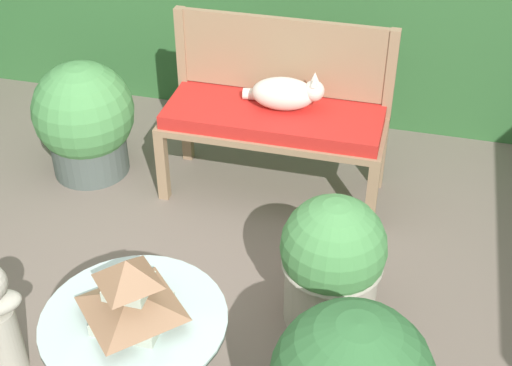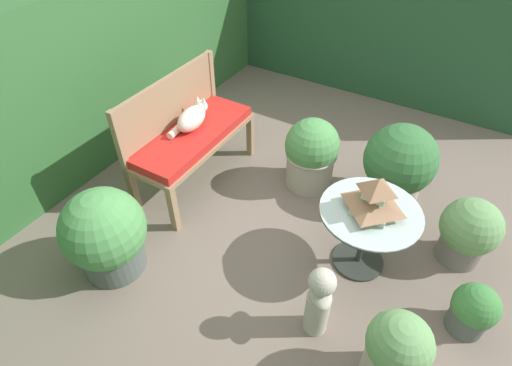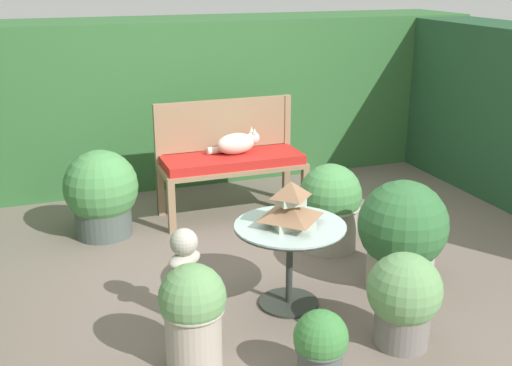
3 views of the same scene
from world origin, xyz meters
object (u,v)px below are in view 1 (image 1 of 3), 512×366
object	(u,v)px
pagoda_birdhouse	(130,295)
patio_table	(137,340)
garden_bench	(273,123)
potted_plant_hedge_corner	(85,120)
cat	(286,93)
potted_plant_bench_left	(332,263)

from	to	relation	value
pagoda_birdhouse	patio_table	bearing A→B (deg)	-86.42
garden_bench	potted_plant_hedge_corner	size ratio (longest dim) A/B	1.76
cat	pagoda_birdhouse	size ratio (longest dim) A/B	1.41
pagoda_birdhouse	potted_plant_bench_left	bearing A→B (deg)	48.46
cat	potted_plant_hedge_corner	xyz separation A→B (m)	(-1.22, -0.11, -0.30)
garden_bench	patio_table	bearing A→B (deg)	-95.25
garden_bench	potted_plant_hedge_corner	bearing A→B (deg)	-176.94
patio_table	cat	bearing A→B (deg)	83.00
pagoda_birdhouse	potted_plant_hedge_corner	world-z (taller)	pagoda_birdhouse
pagoda_birdhouse	potted_plant_bench_left	world-z (taller)	pagoda_birdhouse
pagoda_birdhouse	potted_plant_hedge_corner	distance (m)	1.94
garden_bench	potted_plant_bench_left	bearing A→B (deg)	-61.82
garden_bench	potted_plant_hedge_corner	world-z (taller)	potted_plant_hedge_corner
garden_bench	potted_plant_hedge_corner	xyz separation A→B (m)	(-1.16, -0.06, -0.12)
garden_bench	potted_plant_bench_left	size ratio (longest dim) A/B	1.85
potted_plant_hedge_corner	patio_table	bearing A→B (deg)	-58.21
garden_bench	cat	world-z (taller)	cat
potted_plant_bench_left	patio_table	bearing A→B (deg)	-131.54
potted_plant_bench_left	garden_bench	bearing A→B (deg)	118.18
garden_bench	potted_plant_bench_left	distance (m)	1.08
patio_table	pagoda_birdhouse	world-z (taller)	pagoda_birdhouse
cat	patio_table	size ratio (longest dim) A/B	0.66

